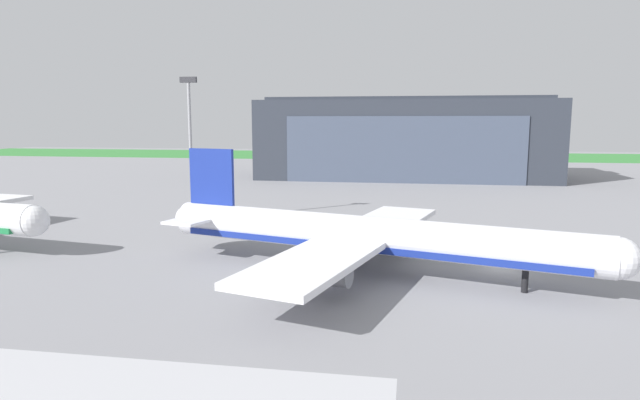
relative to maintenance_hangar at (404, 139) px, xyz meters
name	(u,v)px	position (x,y,z in m)	size (l,w,h in m)	color
ground_plane	(500,269)	(10.24, -88.61, -9.91)	(440.00, 440.00, 0.00)	gray
grass_field_strip	(430,156)	(10.24, 86.57, -9.87)	(440.00, 56.00, 0.08)	#37833A
maintenance_hangar	(404,139)	(0.00, 0.00, 0.00)	(72.84, 31.78, 20.73)	#2D333D
airliner_near_left	(364,236)	(-2.93, -91.75, -6.33)	(43.73, 37.06, 11.50)	white
apron_light_mast	(190,139)	(-29.68, -69.13, 2.05)	(2.40, 0.50, 20.59)	#99999E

